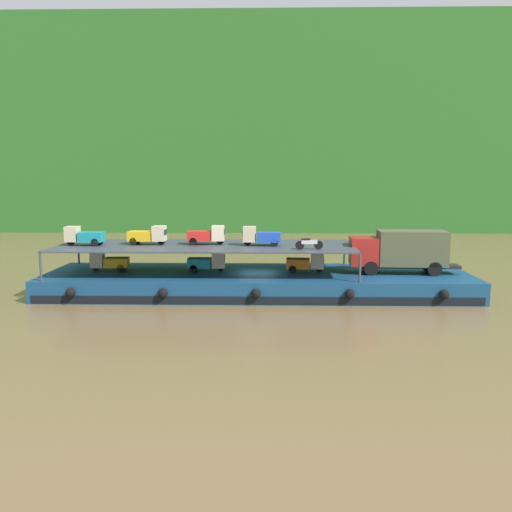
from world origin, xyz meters
name	(u,v)px	position (x,y,z in m)	size (l,w,h in m)	color
ground_plane	(257,292)	(0.00, 0.00, 0.00)	(400.00, 400.00, 0.00)	brown
hillside_far_bank	(264,118)	(0.00, 57.76, 18.45)	(146.80, 33.62, 32.75)	#286023
cargo_barge	(257,282)	(0.00, -0.03, 0.75)	(30.70, 8.89, 1.50)	navy
covered_lorry	(401,250)	(10.36, -0.16, 3.19)	(7.93, 2.57, 3.10)	maroon
cargo_rack	(205,246)	(-3.80, 0.00, 3.44)	(21.50, 7.56, 2.00)	#383D47
mini_truck_lower_stern	(109,262)	(-11.04, 0.36, 2.19)	(2.79, 1.29, 1.38)	gold
mini_truck_lower_aft	(207,262)	(-3.72, 0.30, 2.19)	(2.76, 1.24, 1.38)	teal
mini_truck_lower_mid	(306,263)	(3.55, 0.18, 2.19)	(2.79, 1.29, 1.38)	orange
mini_truck_upper_stern	(84,236)	(-12.57, -0.41, 4.19)	(2.76, 1.24, 1.38)	teal
mini_truck_upper_mid	(148,235)	(-8.03, 0.20, 4.19)	(2.79, 1.29, 1.38)	gold
mini_truck_upper_fore	(207,235)	(-3.72, 0.34, 4.19)	(2.78, 1.27, 1.38)	red
mini_truck_upper_bow	(261,236)	(0.28, -0.24, 4.19)	(2.76, 1.24, 1.38)	#1E47B7
motorcycle_upper_port	(309,243)	(3.59, -2.27, 3.93)	(1.90, 0.55, 0.87)	black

